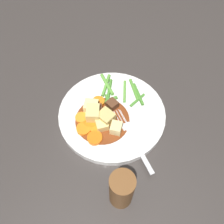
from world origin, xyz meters
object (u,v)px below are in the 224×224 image
object	(u,v)px
carrot_slice_1	(82,118)
potato_chunk_2	(107,118)
meat_chunk_1	(98,109)
fork	(132,137)
carrot_slice_4	(91,121)
potato_chunk_1	(93,114)
carrot_slice_3	(96,127)
carrot_slice_0	(84,129)
carrot_slice_2	(98,102)
potato_chunk_4	(103,126)
carrot_slice_5	(93,137)
dinner_plate	(112,114)
potato_chunk_0	(91,107)
meat_chunk_0	(112,105)
pepper_mill	(121,190)
potato_chunk_3	(116,128)

from	to	relation	value
carrot_slice_1	potato_chunk_2	bearing A→B (deg)	112.29
meat_chunk_1	fork	world-z (taller)	meat_chunk_1
carrot_slice_4	potato_chunk_1	size ratio (longest dim) A/B	0.95
carrot_slice_3	meat_chunk_1	bearing A→B (deg)	-157.50
carrot_slice_0	carrot_slice_2	world-z (taller)	carrot_slice_2
carrot_slice_4	potato_chunk_4	size ratio (longest dim) A/B	1.31
carrot_slice_5	dinner_plate	bearing A→B (deg)	176.96
carrot_slice_3	potato_chunk_0	xyz separation A→B (m)	(-0.04, -0.03, 0.01)
carrot_slice_4	potato_chunk_4	world-z (taller)	potato_chunk_4
fork	meat_chunk_1	bearing A→B (deg)	-103.87
carrot_slice_0	potato_chunk_2	distance (m)	0.06
potato_chunk_4	fork	world-z (taller)	potato_chunk_4
carrot_slice_3	potato_chunk_0	bearing A→B (deg)	-138.86
potato_chunk_1	meat_chunk_0	distance (m)	0.06
potato_chunk_0	potato_chunk_2	world-z (taller)	same
carrot_slice_2	carrot_slice_4	distance (m)	0.06
carrot_slice_1	potato_chunk_2	distance (m)	0.06
meat_chunk_1	potato_chunk_2	bearing A→B (deg)	64.88
dinner_plate	potato_chunk_1	world-z (taller)	potato_chunk_1
potato_chunk_2	meat_chunk_1	xyz separation A→B (m)	(-0.01, -0.03, -0.01)
potato_chunk_1	potato_chunk_4	world-z (taller)	potato_chunk_1
potato_chunk_2	pepper_mill	world-z (taller)	pepper_mill
potato_chunk_0	meat_chunk_1	bearing A→B (deg)	107.48
carrot_slice_1	potato_chunk_3	xyz separation A→B (m)	(-0.01, 0.09, 0.01)
carrot_slice_3	carrot_slice_0	bearing A→B (deg)	-52.93
carrot_slice_1	carrot_slice_2	distance (m)	0.06
potato_chunk_1	potato_chunk_2	distance (m)	0.03
potato_chunk_0	meat_chunk_0	world-z (taller)	potato_chunk_0
dinner_plate	carrot_slice_0	bearing A→B (deg)	-24.70
carrot_slice_4	carrot_slice_0	bearing A→B (deg)	-8.77
carrot_slice_3	potato_chunk_4	size ratio (longest dim) A/B	1.17
meat_chunk_1	pepper_mill	bearing A→B (deg)	42.30
pepper_mill	meat_chunk_1	bearing A→B (deg)	-137.70
potato_chunk_0	fork	world-z (taller)	potato_chunk_0
carrot_slice_4	meat_chunk_1	xyz separation A→B (m)	(-0.04, 0.00, 0.00)
carrot_slice_0	meat_chunk_1	world-z (taller)	meat_chunk_1
meat_chunk_1	fork	size ratio (longest dim) A/B	0.16
carrot_slice_3	potato_chunk_1	distance (m)	0.03
carrot_slice_4	potato_chunk_3	size ratio (longest dim) A/B	1.29
carrot_slice_0	potato_chunk_1	bearing A→B (deg)	175.50
pepper_mill	potato_chunk_2	bearing A→B (deg)	-142.16
carrot_slice_5	potato_chunk_4	bearing A→B (deg)	167.20
potato_chunk_3	fork	distance (m)	0.04
potato_chunk_2	pepper_mill	size ratio (longest dim) A/B	0.32
carrot_slice_2	fork	bearing A→B (deg)	67.62
carrot_slice_4	meat_chunk_0	world-z (taller)	meat_chunk_0
carrot_slice_4	meat_chunk_0	xyz separation A→B (m)	(-0.06, 0.02, 0.01)
carrot_slice_2	potato_chunk_1	distance (m)	0.05
carrot_slice_5	fork	size ratio (longest dim) A/B	0.23
pepper_mill	potato_chunk_4	bearing A→B (deg)	-138.30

